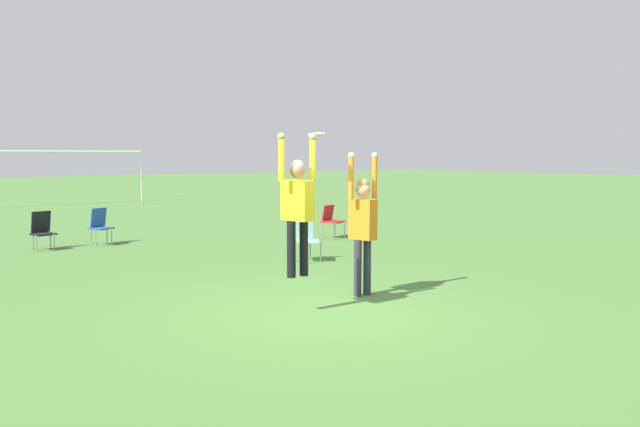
# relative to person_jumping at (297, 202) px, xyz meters

# --- Properties ---
(ground_plane) EXTENTS (120.00, 120.00, 0.00)m
(ground_plane) POSITION_rel_person_jumping_xyz_m (0.31, -0.21, -1.53)
(ground_plane) COLOR #4C7A38
(person_jumping) EXTENTS (0.61, 0.49, 1.96)m
(person_jumping) POSITION_rel_person_jumping_xyz_m (0.00, 0.00, 0.00)
(person_jumping) COLOR black
(person_jumping) RESTS_ON ground_plane
(person_defending) EXTENTS (0.57, 0.45, 2.21)m
(person_defending) POSITION_rel_person_jumping_xyz_m (1.39, 0.29, -0.35)
(person_defending) COLOR #2D2D38
(person_defending) RESTS_ON ground_plane
(frisbee) EXTENTS (0.25, 0.25, 0.04)m
(frisbee) POSITION_rel_person_jumping_xyz_m (0.55, 0.33, 0.93)
(frisbee) COLOR white
(camping_chair_0) EXTENTS (0.65, 0.70, 0.86)m
(camping_chair_0) POSITION_rel_person_jumping_xyz_m (5.00, 5.98, -1.01)
(camping_chair_0) COLOR gray
(camping_chair_0) RESTS_ON ground_plane
(camping_chair_1) EXTENTS (0.55, 0.60, 0.88)m
(camping_chair_1) POSITION_rel_person_jumping_xyz_m (-1.61, 8.20, -1.04)
(camping_chair_1) COLOR gray
(camping_chair_1) RESTS_ON ground_plane
(camping_chair_2) EXTENTS (0.59, 0.64, 0.89)m
(camping_chair_2) POSITION_rel_person_jumping_xyz_m (-0.29, 8.26, -1.02)
(camping_chair_2) COLOR gray
(camping_chair_2) RESTS_ON ground_plane
(camping_chair_3) EXTENTS (0.61, 0.67, 0.79)m
(camping_chair_3) POSITION_rel_person_jumping_xyz_m (2.45, 3.42, -1.05)
(camping_chair_3) COLOR gray
(camping_chair_3) RESTS_ON ground_plane
(soccer_goal) EXTENTS (7.10, 0.10, 2.35)m
(soccer_goal) POSITION_rel_person_jumping_xyz_m (1.96, 21.51, 0.32)
(soccer_goal) COLOR white
(soccer_goal) RESTS_ON ground_plane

